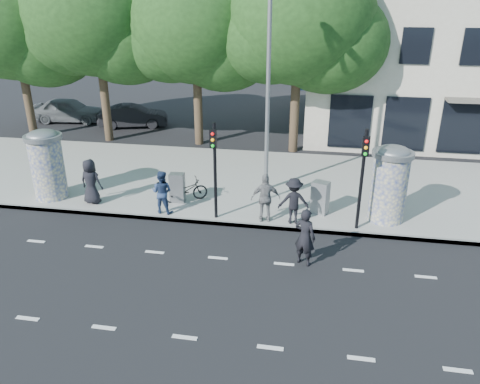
% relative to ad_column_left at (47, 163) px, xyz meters
% --- Properties ---
extents(ground, '(120.00, 120.00, 0.00)m').
position_rel_ad_column_left_xyz_m(ground, '(7.20, -4.50, -1.54)').
color(ground, black).
rests_on(ground, ground).
extents(sidewalk, '(40.00, 8.00, 0.15)m').
position_rel_ad_column_left_xyz_m(sidewalk, '(7.20, 3.00, -1.46)').
color(sidewalk, gray).
rests_on(sidewalk, ground).
extents(curb, '(40.00, 0.10, 0.16)m').
position_rel_ad_column_left_xyz_m(curb, '(7.20, -0.95, -1.46)').
color(curb, slate).
rests_on(curb, ground).
extents(lane_dash_near, '(32.00, 0.12, 0.01)m').
position_rel_ad_column_left_xyz_m(lane_dash_near, '(7.20, -6.70, -1.53)').
color(lane_dash_near, silver).
rests_on(lane_dash_near, ground).
extents(lane_dash_far, '(32.00, 0.12, 0.01)m').
position_rel_ad_column_left_xyz_m(lane_dash_far, '(7.20, -3.10, -1.53)').
color(lane_dash_far, silver).
rests_on(lane_dash_far, ground).
extents(ad_column_left, '(1.36, 1.36, 2.65)m').
position_rel_ad_column_left_xyz_m(ad_column_left, '(0.00, 0.00, 0.00)').
color(ad_column_left, beige).
rests_on(ad_column_left, sidewalk).
extents(ad_column_right, '(1.36, 1.36, 2.65)m').
position_rel_ad_column_left_xyz_m(ad_column_right, '(12.40, 0.20, 0.00)').
color(ad_column_right, beige).
rests_on(ad_column_right, sidewalk).
extents(traffic_pole_near, '(0.22, 0.31, 3.40)m').
position_rel_ad_column_left_xyz_m(traffic_pole_near, '(6.60, -0.71, 0.69)').
color(traffic_pole_near, black).
rests_on(traffic_pole_near, sidewalk).
extents(traffic_pole_far, '(0.22, 0.31, 3.40)m').
position_rel_ad_column_left_xyz_m(traffic_pole_far, '(11.40, -0.71, 0.69)').
color(traffic_pole_far, black).
rests_on(traffic_pole_far, sidewalk).
extents(street_lamp, '(0.25, 0.93, 8.00)m').
position_rel_ad_column_left_xyz_m(street_lamp, '(8.00, 2.13, 3.26)').
color(street_lamp, slate).
rests_on(street_lamp, sidewalk).
extents(tree_far_left, '(7.20, 7.20, 9.26)m').
position_rel_ad_column_left_xyz_m(tree_far_left, '(-5.80, 8.00, 4.65)').
color(tree_far_left, '#38281C').
rests_on(tree_far_left, ground).
extents(tree_mid_left, '(7.20, 7.20, 9.57)m').
position_rel_ad_column_left_xyz_m(tree_mid_left, '(-1.30, 8.00, 4.96)').
color(tree_mid_left, '#38281C').
rests_on(tree_mid_left, ground).
extents(tree_near_left, '(6.80, 6.80, 8.97)m').
position_rel_ad_column_left_xyz_m(tree_near_left, '(3.70, 8.20, 4.53)').
color(tree_near_left, '#38281C').
rests_on(tree_near_left, ground).
extents(tree_center, '(7.00, 7.00, 9.30)m').
position_rel_ad_column_left_xyz_m(tree_center, '(8.70, 7.80, 4.77)').
color(tree_center, '#38281C').
rests_on(tree_center, ground).
extents(ped_a, '(0.90, 0.65, 1.70)m').
position_rel_ad_column_left_xyz_m(ped_a, '(1.80, -0.24, -0.54)').
color(ped_a, black).
rests_on(ped_a, sidewalk).
extents(ped_c, '(0.81, 0.66, 1.56)m').
position_rel_ad_column_left_xyz_m(ped_c, '(4.64, -0.58, -0.61)').
color(ped_c, navy).
rests_on(ped_c, sidewalk).
extents(ped_d, '(1.13, 0.77, 1.61)m').
position_rel_ad_column_left_xyz_m(ped_d, '(9.27, -0.60, -0.58)').
color(ped_d, black).
rests_on(ped_d, sidewalk).
extents(ped_e, '(1.09, 0.76, 1.70)m').
position_rel_ad_column_left_xyz_m(ped_e, '(8.33, -0.65, -0.54)').
color(ped_e, slate).
rests_on(ped_e, sidewalk).
extents(man_road, '(0.76, 0.66, 1.77)m').
position_rel_ad_column_left_xyz_m(man_road, '(9.76, -2.95, -0.65)').
color(man_road, black).
rests_on(man_road, ground).
extents(bicycle, '(1.33, 1.74, 0.88)m').
position_rel_ad_column_left_xyz_m(bicycle, '(5.18, 0.52, -0.95)').
color(bicycle, black).
rests_on(bicycle, sidewalk).
extents(cabinet_left, '(0.55, 0.42, 1.11)m').
position_rel_ad_column_left_xyz_m(cabinet_left, '(4.89, 0.41, -0.83)').
color(cabinet_left, slate).
rests_on(cabinet_left, sidewalk).
extents(cabinet_right, '(0.68, 0.60, 1.19)m').
position_rel_ad_column_left_xyz_m(cabinet_right, '(10.15, 0.32, -0.79)').
color(cabinet_right, gray).
rests_on(cabinet_right, sidewalk).
extents(car_left, '(2.14, 4.49, 1.48)m').
position_rel_ad_column_left_xyz_m(car_left, '(-5.42, 11.31, -0.80)').
color(car_left, slate).
rests_on(car_left, ground).
extents(car_mid, '(2.48, 4.26, 1.33)m').
position_rel_ad_column_left_xyz_m(car_mid, '(-1.02, 10.82, -0.87)').
color(car_mid, black).
rests_on(car_mid, ground).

